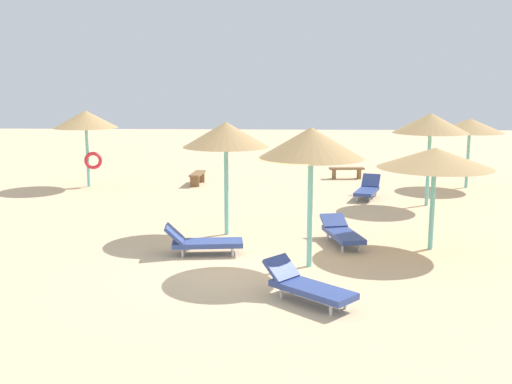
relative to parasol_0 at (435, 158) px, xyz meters
name	(u,v)px	position (x,y,z in m)	size (l,w,h in m)	color
ground_plane	(250,269)	(-4.44, -1.79, -2.30)	(80.00, 80.00, 0.00)	#DBBA8C
parasol_0	(435,158)	(0.00, 0.00, 0.00)	(2.81, 2.81, 2.56)	#6BC6BC
parasol_1	(226,135)	(-5.25, 1.24, 0.44)	(2.32, 2.32, 3.09)	#6BC6BC
parasol_2	(431,123)	(1.18, 5.48, 0.48)	(2.52, 2.52, 3.13)	#6BC6BC
parasol_3	(311,143)	(-3.10, -1.56, 0.51)	(2.36, 2.36, 3.17)	#6BC6BC
parasol_4	(470,126)	(3.58, 9.06, 0.15)	(2.64, 2.64, 2.74)	#6BC6BC
parasol_5	(86,120)	(-11.51, 8.55, 0.36)	(2.51, 2.51, 3.04)	#6BC6BC
lounger_0	(341,232)	(-2.18, 0.41, -1.99)	(1.07, 2.01, 0.62)	#33478C
lounger_1	(202,242)	(-5.66, -0.74, -1.98)	(1.94, 0.85, 0.75)	#33478C
lounger_2	(367,189)	(-0.66, 6.64, -1.98)	(1.19, 1.97, 0.78)	#33478C
lounger_3	(307,286)	(-3.23, -3.79, -1.98)	(1.83, 1.73, 0.73)	#33478C
bench_0	(347,171)	(-0.96, 11.07, -1.96)	(1.53, 0.53, 0.49)	brown
bench_1	(197,176)	(-7.22, 9.28, -1.96)	(0.49, 1.52, 0.49)	brown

